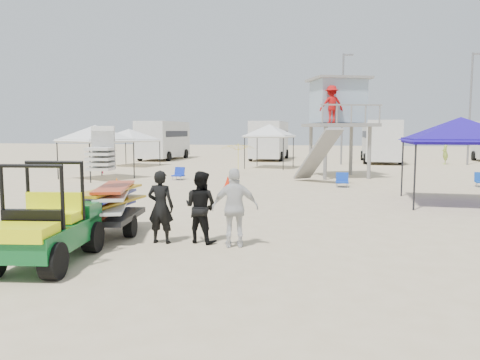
% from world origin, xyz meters
% --- Properties ---
extents(ground, '(140.00, 140.00, 0.00)m').
position_xyz_m(ground, '(0.00, 0.00, 0.00)').
color(ground, beige).
rests_on(ground, ground).
extents(utility_cart, '(1.60, 2.65, 1.89)m').
position_xyz_m(utility_cart, '(-2.51, -0.52, 0.88)').
color(utility_cart, '#0D5623').
rests_on(utility_cart, ground).
extents(surf_trailer, '(1.65, 2.63, 2.31)m').
position_xyz_m(surf_trailer, '(-2.51, 1.82, 0.94)').
color(surf_trailer, black).
rests_on(surf_trailer, ground).
extents(man_left, '(0.60, 0.40, 1.64)m').
position_xyz_m(man_left, '(-0.99, 1.52, 0.82)').
color(man_left, black).
rests_on(man_left, ground).
extents(man_mid, '(0.92, 0.80, 1.61)m').
position_xyz_m(man_mid, '(-0.14, 1.77, 0.81)').
color(man_mid, black).
rests_on(man_mid, ground).
extents(man_right, '(1.08, 0.65, 1.71)m').
position_xyz_m(man_right, '(0.71, 1.52, 0.86)').
color(man_right, silver).
rests_on(man_right, ground).
extents(lifeguard_tower, '(4.20, 4.20, 5.17)m').
position_xyz_m(lifeguard_tower, '(2.74, 17.61, 3.86)').
color(lifeguard_tower, gray).
rests_on(lifeguard_tower, ground).
extents(canopy_blue, '(3.43, 3.43, 3.36)m').
position_xyz_m(canopy_blue, '(6.84, 8.85, 2.81)').
color(canopy_blue, black).
rests_on(canopy_blue, ground).
extents(canopy_white_a, '(3.79, 3.79, 3.18)m').
position_xyz_m(canopy_white_a, '(-9.44, 13.89, 2.63)').
color(canopy_white_a, black).
rests_on(canopy_white_a, ground).
extents(canopy_white_b, '(3.81, 3.81, 3.00)m').
position_xyz_m(canopy_white_b, '(-11.60, 22.39, 2.45)').
color(canopy_white_b, black).
rests_on(canopy_white_b, ground).
extents(canopy_white_c, '(3.14, 3.14, 3.31)m').
position_xyz_m(canopy_white_c, '(-1.70, 22.73, 2.77)').
color(canopy_white_c, black).
rests_on(canopy_white_c, ground).
extents(umbrella_a, '(1.92, 1.95, 1.60)m').
position_xyz_m(umbrella_a, '(-10.59, 16.64, 0.80)').
color(umbrella_a, red).
rests_on(umbrella_a, ground).
extents(umbrella_b, '(2.66, 2.68, 1.81)m').
position_xyz_m(umbrella_b, '(-2.70, 17.59, 0.90)').
color(umbrella_b, yellow).
rests_on(umbrella_b, ground).
extents(cone_near, '(0.34, 0.34, 0.50)m').
position_xyz_m(cone_near, '(-6.42, 10.16, 0.25)').
color(cone_near, orange).
rests_on(cone_near, ground).
extents(cone_far, '(0.34, 0.34, 0.50)m').
position_xyz_m(cone_far, '(-1.95, 11.88, 0.25)').
color(cone_far, red).
rests_on(cone_far, ground).
extents(beach_chair_a, '(0.60, 0.65, 0.64)m').
position_xyz_m(beach_chair_a, '(-5.12, 14.40, 0.31)').
color(beach_chair_a, '#102BB3').
rests_on(beach_chair_a, ground).
extents(beach_chair_b, '(0.57, 0.61, 0.64)m').
position_xyz_m(beach_chair_b, '(3.02, 13.01, 0.31)').
color(beach_chair_b, '#1039B0').
rests_on(beach_chair_b, ground).
extents(rv_far_left, '(2.64, 6.80, 3.25)m').
position_xyz_m(rv_far_left, '(-12.00, 29.99, 1.80)').
color(rv_far_left, silver).
rests_on(rv_far_left, ground).
extents(rv_mid_left, '(2.65, 6.50, 3.25)m').
position_xyz_m(rv_mid_left, '(-3.00, 31.49, 1.80)').
color(rv_mid_left, silver).
rests_on(rv_mid_left, ground).
extents(rv_mid_right, '(2.64, 7.00, 3.25)m').
position_xyz_m(rv_mid_right, '(6.00, 29.99, 1.80)').
color(rv_mid_right, silver).
rests_on(rv_mid_right, ground).
extents(light_pole_left, '(0.14, 0.14, 8.00)m').
position_xyz_m(light_pole_left, '(3.00, 27.00, 4.00)').
color(light_pole_left, slate).
rests_on(light_pole_left, ground).
extents(light_pole_right, '(0.14, 0.14, 8.00)m').
position_xyz_m(light_pole_right, '(12.00, 28.50, 4.00)').
color(light_pole_right, slate).
rests_on(light_pole_right, ground).
extents(distant_beachgoers, '(1.78, 16.72, 1.80)m').
position_xyz_m(distant_beachgoers, '(9.78, 19.48, 0.86)').
color(distant_beachgoers, '#A7C94B').
rests_on(distant_beachgoers, ground).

